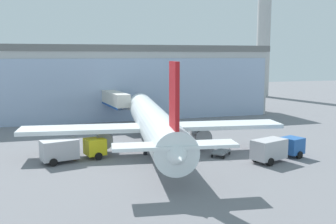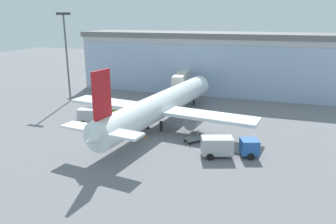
{
  "view_description": "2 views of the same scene",
  "coord_description": "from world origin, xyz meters",
  "px_view_note": "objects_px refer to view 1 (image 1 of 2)",
  "views": [
    {
      "loc": [
        -12.06,
        -41.07,
        12.04
      ],
      "look_at": [
        1.53,
        5.96,
        4.99
      ],
      "focal_mm": 42.0,
      "sensor_mm": 36.0,
      "label": 1
    },
    {
      "loc": [
        17.98,
        -41.84,
        17.55
      ],
      "look_at": [
        1.22,
        6.15,
        2.72
      ],
      "focal_mm": 35.0,
      "sensor_mm": 36.0,
      "label": 2
    }
  ],
  "objects_px": {
    "control_tower": "(264,13)",
    "baggage_cart": "(221,152)",
    "catering_truck": "(71,149)",
    "airplane": "(153,123)",
    "safety_cone_nose": "(164,160)",
    "jet_bridge": "(113,99)",
    "fuel_truck": "(277,148)",
    "safety_cone_wingtip": "(262,146)"
  },
  "relations": [
    {
      "from": "airplane",
      "to": "baggage_cart",
      "type": "xyz_separation_m",
      "value": [
        7.17,
        -5.12,
        -3.08
      ]
    },
    {
      "from": "fuel_truck",
      "to": "catering_truck",
      "type": "bearing_deg",
      "value": 144.85
    },
    {
      "from": "baggage_cart",
      "to": "safety_cone_nose",
      "type": "distance_m",
      "value": 7.41
    },
    {
      "from": "safety_cone_nose",
      "to": "jet_bridge",
      "type": "bearing_deg",
      "value": 94.5
    },
    {
      "from": "control_tower",
      "to": "fuel_truck",
      "type": "height_order",
      "value": "control_tower"
    },
    {
      "from": "safety_cone_nose",
      "to": "baggage_cart",
      "type": "bearing_deg",
      "value": 5.76
    },
    {
      "from": "jet_bridge",
      "to": "safety_cone_nose",
      "type": "distance_m",
      "value": 26.14
    },
    {
      "from": "airplane",
      "to": "safety_cone_wingtip",
      "type": "relative_size",
      "value": 69.58
    },
    {
      "from": "jet_bridge",
      "to": "safety_cone_nose",
      "type": "xyz_separation_m",
      "value": [
        2.02,
        -25.71,
        -4.27
      ]
    },
    {
      "from": "control_tower",
      "to": "airplane",
      "type": "distance_m",
      "value": 76.55
    },
    {
      "from": "jet_bridge",
      "to": "control_tower",
      "type": "height_order",
      "value": "control_tower"
    },
    {
      "from": "catering_truck",
      "to": "baggage_cart",
      "type": "relative_size",
      "value": 2.43
    },
    {
      "from": "safety_cone_wingtip",
      "to": "catering_truck",
      "type": "bearing_deg",
      "value": 178.96
    },
    {
      "from": "jet_bridge",
      "to": "safety_cone_nose",
      "type": "height_order",
      "value": "jet_bridge"
    },
    {
      "from": "airplane",
      "to": "baggage_cart",
      "type": "distance_m",
      "value": 9.33
    },
    {
      "from": "control_tower",
      "to": "baggage_cart",
      "type": "distance_m",
      "value": 77.3
    },
    {
      "from": "fuel_truck",
      "to": "safety_cone_wingtip",
      "type": "xyz_separation_m",
      "value": [
        1.4,
        5.81,
        -1.19
      ]
    },
    {
      "from": "baggage_cart",
      "to": "fuel_truck",
      "type": "bearing_deg",
      "value": -81.29
    },
    {
      "from": "fuel_truck",
      "to": "safety_cone_wingtip",
      "type": "bearing_deg",
      "value": 56.62
    },
    {
      "from": "baggage_cart",
      "to": "control_tower",
      "type": "bearing_deg",
      "value": 9.72
    },
    {
      "from": "airplane",
      "to": "baggage_cart",
      "type": "height_order",
      "value": "airplane"
    },
    {
      "from": "control_tower",
      "to": "safety_cone_nose",
      "type": "distance_m",
      "value": 82.0
    },
    {
      "from": "safety_cone_wingtip",
      "to": "fuel_truck",
      "type": "bearing_deg",
      "value": -103.56
    },
    {
      "from": "baggage_cart",
      "to": "safety_cone_wingtip",
      "type": "xyz_separation_m",
      "value": [
        6.76,
        2.17,
        -0.23
      ]
    },
    {
      "from": "jet_bridge",
      "to": "safety_cone_wingtip",
      "type": "relative_size",
      "value": 24.86
    },
    {
      "from": "airplane",
      "to": "safety_cone_wingtip",
      "type": "distance_m",
      "value": 14.61
    },
    {
      "from": "control_tower",
      "to": "baggage_cart",
      "type": "xyz_separation_m",
      "value": [
        -40.2,
        -61.58,
        -23.8
      ]
    },
    {
      "from": "control_tower",
      "to": "baggage_cart",
      "type": "relative_size",
      "value": 12.51
    },
    {
      "from": "catering_truck",
      "to": "airplane",
      "type": "bearing_deg",
      "value": -0.88
    },
    {
      "from": "jet_bridge",
      "to": "catering_truck",
      "type": "distance_m",
      "value": 23.95
    },
    {
      "from": "airplane",
      "to": "control_tower",
      "type": "bearing_deg",
      "value": -33.15
    },
    {
      "from": "airplane",
      "to": "fuel_truck",
      "type": "distance_m",
      "value": 15.43
    },
    {
      "from": "baggage_cart",
      "to": "jet_bridge",
      "type": "bearing_deg",
      "value": 63.48
    },
    {
      "from": "control_tower",
      "to": "catering_truck",
      "type": "distance_m",
      "value": 85.56
    },
    {
      "from": "control_tower",
      "to": "safety_cone_nose",
      "type": "relative_size",
      "value": 71.46
    },
    {
      "from": "safety_cone_nose",
      "to": "safety_cone_wingtip",
      "type": "bearing_deg",
      "value": 11.67
    },
    {
      "from": "airplane",
      "to": "catering_truck",
      "type": "height_order",
      "value": "airplane"
    },
    {
      "from": "jet_bridge",
      "to": "control_tower",
      "type": "distance_m",
      "value": 64.73
    },
    {
      "from": "jet_bridge",
      "to": "airplane",
      "type": "bearing_deg",
      "value": 179.55
    },
    {
      "from": "control_tower",
      "to": "safety_cone_nose",
      "type": "xyz_separation_m",
      "value": [
        -47.57,
        -62.32,
        -24.03
      ]
    },
    {
      "from": "fuel_truck",
      "to": "baggage_cart",
      "type": "distance_m",
      "value": 6.54
    },
    {
      "from": "jet_bridge",
      "to": "fuel_truck",
      "type": "relative_size",
      "value": 1.8
    }
  ]
}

